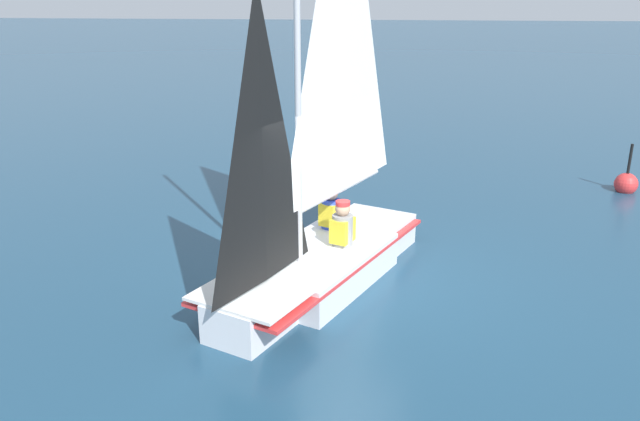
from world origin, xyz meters
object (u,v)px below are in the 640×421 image
at_px(sailor_crew, 331,220).
at_px(buoy_marker, 626,183).
at_px(sailor_helm, 342,236).
at_px(sailboat_main, 322,220).

height_order(sailor_crew, buoy_marker, sailor_crew).
height_order(sailor_helm, buoy_marker, sailor_helm).
bearing_deg(sailor_helm, sailboat_main, -30.04).
relative_size(sailboat_main, buoy_marker, 5.67).
bearing_deg(buoy_marker, sailor_crew, 39.42).
relative_size(sailor_helm, sailor_crew, 1.00).
distance_m(sailboat_main, sailor_crew, 0.97).
distance_m(sailboat_main, sailor_helm, 0.46).
distance_m(sailor_helm, buoy_marker, 7.56).
xyz_separation_m(sailor_helm, sailor_crew, (0.29, -0.70, -0.01)).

